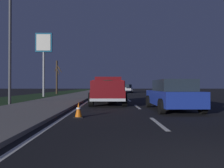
# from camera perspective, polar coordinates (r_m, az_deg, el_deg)

# --- Properties ---
(ground) EXTENTS (144.00, 144.00, 0.00)m
(ground) POSITION_cam_1_polar(r_m,az_deg,el_deg) (29.56, 2.72, -2.94)
(ground) COLOR black
(sidewalk_shoulder) EXTENTS (108.00, 4.00, 0.12)m
(sidewalk_shoulder) POSITION_cam_1_polar(r_m,az_deg,el_deg) (29.81, -8.30, -2.80)
(sidewalk_shoulder) COLOR slate
(sidewalk_shoulder) RESTS_ON ground
(grass_verge) EXTENTS (108.00, 6.00, 0.01)m
(grass_verge) POSITION_cam_1_polar(r_m,az_deg,el_deg) (30.90, -17.53, -2.81)
(grass_verge) COLOR #1E3819
(grass_verge) RESTS_ON ground
(lane_markings) EXTENTS (108.00, 3.54, 0.01)m
(lane_markings) POSITION_cam_1_polar(r_m,az_deg,el_deg) (31.86, -2.01, -2.77)
(lane_markings) COLOR silver
(lane_markings) RESTS_ON ground
(pickup_truck) EXTENTS (5.43, 2.30, 1.87)m
(pickup_truck) POSITION_cam_1_polar(r_m,az_deg,el_deg) (14.38, -1.09, -1.53)
(pickup_truck) COLOR maroon
(pickup_truck) RESTS_ON ground
(sedan_blue) EXTENTS (4.42, 2.05, 1.54)m
(sedan_blue) POSITION_cam_1_polar(r_m,az_deg,el_deg) (11.00, 16.07, -2.83)
(sedan_blue) COLOR navy
(sedan_blue) RESTS_ON ground
(sedan_silver) EXTENTS (4.40, 2.03, 1.54)m
(sedan_silver) POSITION_cam_1_polar(r_m,az_deg,el_deg) (33.50, -0.68, -1.32)
(sedan_silver) COLOR #B2B5BA
(sedan_silver) RESTS_ON ground
(sedan_white) EXTENTS (4.43, 2.07, 1.54)m
(sedan_white) POSITION_cam_1_polar(r_m,az_deg,el_deg) (40.52, 4.04, -1.19)
(sedan_white) COLOR silver
(sedan_white) RESTS_ON ground
(gas_price_sign) EXTENTS (0.27, 1.90, 7.33)m
(gas_price_sign) POSITION_cam_1_polar(r_m,az_deg,el_deg) (25.62, -18.08, 9.13)
(gas_price_sign) COLOR #99999E
(gas_price_sign) RESTS_ON ground
(street_light_near) EXTENTS (0.36, 1.97, 8.56)m
(street_light_near) POSITION_cam_1_polar(r_m,az_deg,el_deg) (15.91, -25.08, 13.63)
(street_light_near) COLOR #4C4C51
(street_light_near) RESTS_ON ground
(bare_tree_far) EXTENTS (0.99, 1.27, 5.22)m
(bare_tree_far) POSITION_cam_1_polar(r_m,az_deg,el_deg) (33.94, -14.77, 2.02)
(bare_tree_far) COLOR #423323
(bare_tree_far) RESTS_ON ground
(traffic_cone_near) EXTENTS (0.36, 0.36, 0.58)m
(traffic_cone_near) POSITION_cam_1_polar(r_m,az_deg,el_deg) (8.31, -9.09, -7.05)
(traffic_cone_near) COLOR black
(traffic_cone_near) RESTS_ON ground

